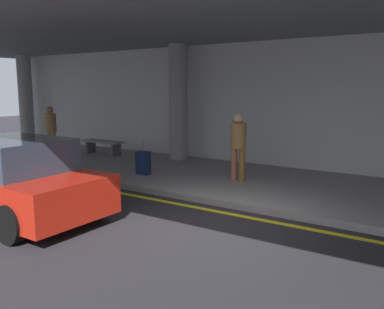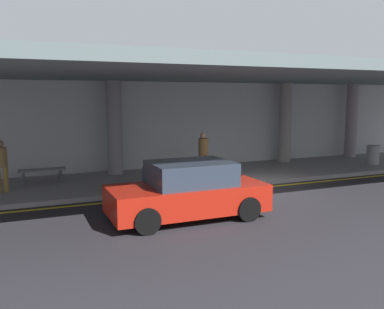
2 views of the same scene
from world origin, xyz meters
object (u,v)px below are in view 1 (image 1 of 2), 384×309
Objects in this scene: support_column_far_left at (26,99)px; traveler_with_luggage at (238,142)px; car_red at (9,180)px; person_waiting_for_ride at (51,128)px; suitcase_upright_primary at (143,163)px; bench_metal at (103,144)px; support_column_left_mid at (178,103)px.

support_column_far_left is 2.17× the size of traveler_with_luggage.
traveler_with_luggage is (2.52, 4.57, 0.40)m from car_red.
suitcase_upright_primary is (4.64, -0.64, -0.65)m from person_waiting_for_ride.
person_waiting_for_ride is 1.05× the size of bench_metal.
support_column_far_left is 0.89× the size of car_red.
support_column_left_mid is (8.00, 0.00, 0.00)m from support_column_far_left.
suitcase_upright_primary is 3.83m from bench_metal.
support_column_far_left is at bearing 121.31° from person_waiting_for_ride.
bench_metal is at bearing 149.86° from traveler_with_luggage.
support_column_far_left is 2.17× the size of person_waiting_for_ride.
support_column_far_left is at bearing 147.59° from suitcase_upright_primary.
support_column_far_left is 11.21m from traveler_with_luggage.
person_waiting_for_ride reaches higher than bench_metal.
traveler_with_luggage is 1.00× the size of person_waiting_for_ride.
traveler_with_luggage is at bearing -10.24° from bench_metal.
person_waiting_for_ride reaches higher than car_red.
person_waiting_for_ride is 1.82m from bench_metal.
support_column_left_mid reaches higher than bench_metal.
car_red is 2.44× the size of person_waiting_for_ride.
bench_metal is at bearing -58.43° from car_red.
support_column_left_mid is 2.17× the size of person_waiting_for_ride.
traveler_with_luggage is at bearing -29.29° from support_column_left_mid.
person_waiting_for_ride is 4.73m from suitcase_upright_primary.
car_red is 6.40m from person_waiting_for_ride.
support_column_far_left is 10.66m from car_red.
car_red reaches higher than suitcase_upright_primary.
support_column_far_left is 4.06× the size of suitcase_upright_primary.
bench_metal is (-3.38, 1.81, 0.04)m from suitcase_upright_primary.
car_red reaches higher than bench_metal.
support_column_far_left is at bearing 151.32° from traveler_with_luggage.
car_red is 6.53m from bench_metal.
person_waiting_for_ride is at bearing -24.66° from support_column_far_left.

